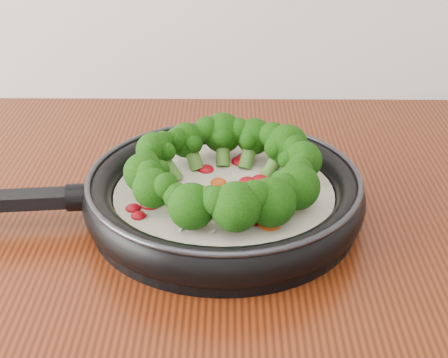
{
  "coord_description": "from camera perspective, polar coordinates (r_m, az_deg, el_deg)",
  "views": [
    {
      "loc": [
        -0.12,
        0.44,
        1.31
      ],
      "look_at": [
        -0.12,
        1.11,
        0.95
      ],
      "focal_mm": 52.92,
      "sensor_mm": 36.0,
      "label": 1
    }
  ],
  "objects": [
    {
      "name": "skillet",
      "position": [
        0.77,
        -0.04,
        -0.92
      ],
      "size": [
        0.53,
        0.36,
        0.09
      ],
      "color": "black",
      "rests_on": "counter"
    }
  ]
}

